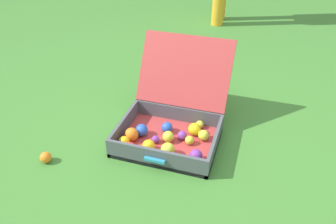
# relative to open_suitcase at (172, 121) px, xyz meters

# --- Properties ---
(ground_plane) EXTENTS (16.00, 16.00, 0.00)m
(ground_plane) POSITION_rel_open_suitcase_xyz_m (0.04, -0.12, -0.11)
(ground_plane) COLOR #3D7A2D
(open_suitcase) EXTENTS (0.55, 0.69, 0.49)m
(open_suitcase) POSITION_rel_open_suitcase_xyz_m (0.00, 0.00, 0.00)
(open_suitcase) COLOR #B23838
(open_suitcase) RESTS_ON ground
(stray_ball_on_grass) EXTENTS (0.06, 0.06, 0.06)m
(stray_ball_on_grass) POSITION_rel_open_suitcase_xyz_m (-0.56, -0.42, -0.08)
(stray_ball_on_grass) COLOR orange
(stray_ball_on_grass) RESTS_ON ground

